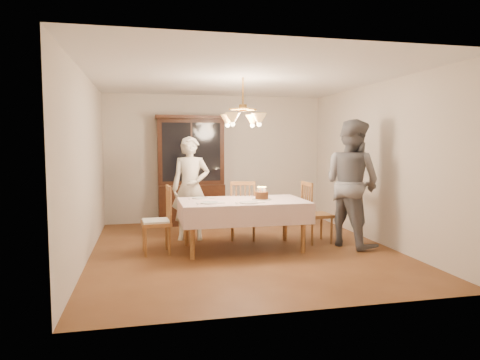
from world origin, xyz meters
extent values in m
plane|color=#5A3319|center=(0.00, 0.00, 0.00)|extent=(5.00, 5.00, 0.00)
plane|color=white|center=(0.00, 0.00, 2.60)|extent=(5.00, 5.00, 0.00)
plane|color=beige|center=(0.00, 2.50, 1.30)|extent=(4.50, 0.00, 4.50)
plane|color=beige|center=(0.00, -2.50, 1.30)|extent=(4.50, 0.00, 4.50)
plane|color=beige|center=(-2.25, 0.00, 1.30)|extent=(0.00, 5.00, 5.00)
plane|color=beige|center=(2.25, 0.00, 1.30)|extent=(0.00, 5.00, 5.00)
cube|color=brown|center=(0.00, 0.00, 0.73)|extent=(1.80, 1.00, 0.04)
cube|color=silver|center=(0.00, 0.00, 0.75)|extent=(1.90, 1.10, 0.01)
cylinder|color=brown|center=(-0.82, -0.42, 0.35)|extent=(0.07, 0.07, 0.71)
cylinder|color=brown|center=(0.82, -0.42, 0.35)|extent=(0.07, 0.07, 0.71)
cylinder|color=brown|center=(-0.82, 0.42, 0.35)|extent=(0.07, 0.07, 0.71)
cylinder|color=brown|center=(0.82, 0.42, 0.35)|extent=(0.07, 0.07, 0.71)
cube|color=black|center=(-0.55, 2.23, 0.40)|extent=(1.30, 0.50, 0.80)
cube|color=black|center=(-0.55, 2.28, 1.45)|extent=(1.30, 0.40, 1.30)
cube|color=black|center=(-0.55, 2.08, 1.45)|extent=(1.14, 0.01, 1.14)
cube|color=black|center=(-0.55, 2.23, 2.13)|extent=(1.38, 0.54, 0.06)
cube|color=brown|center=(0.15, 0.66, 0.45)|extent=(0.53, 0.51, 0.05)
cube|color=brown|center=(0.11, 0.47, 0.97)|extent=(0.40, 0.13, 0.06)
cylinder|color=brown|center=(0.37, 0.78, 0.21)|extent=(0.04, 0.04, 0.43)
cylinder|color=brown|center=(0.02, 0.87, 0.21)|extent=(0.04, 0.04, 0.43)
cylinder|color=brown|center=(0.29, 0.45, 0.21)|extent=(0.04, 0.04, 0.43)
cylinder|color=brown|center=(-0.06, 0.54, 0.21)|extent=(0.04, 0.04, 0.43)
cube|color=brown|center=(-1.30, 0.03, 0.45)|extent=(0.45, 0.47, 0.05)
cube|color=brown|center=(-1.11, 0.05, 0.97)|extent=(0.06, 0.40, 0.06)
cylinder|color=brown|center=(-1.49, 0.20, 0.21)|extent=(0.04, 0.04, 0.43)
cylinder|color=brown|center=(-1.46, -0.16, 0.21)|extent=(0.04, 0.04, 0.43)
cylinder|color=brown|center=(-1.15, 0.23, 0.21)|extent=(0.04, 0.04, 0.43)
cylinder|color=brown|center=(-1.12, -0.13, 0.21)|extent=(0.04, 0.04, 0.43)
cube|color=beige|center=(-1.30, 0.03, 0.48)|extent=(0.41, 0.43, 0.03)
cube|color=brown|center=(1.29, 0.17, 0.45)|extent=(0.44, 0.46, 0.05)
cube|color=brown|center=(1.10, 0.16, 0.97)|extent=(0.06, 0.40, 0.06)
cylinder|color=brown|center=(1.47, 0.00, 0.21)|extent=(0.04, 0.04, 0.43)
cylinder|color=brown|center=(1.45, 0.36, 0.21)|extent=(0.04, 0.04, 0.43)
cylinder|color=brown|center=(1.13, -0.02, 0.21)|extent=(0.04, 0.04, 0.43)
cylinder|color=brown|center=(1.11, 0.34, 0.21)|extent=(0.04, 0.04, 0.43)
imported|color=beige|center=(-0.71, 0.84, 0.87)|extent=(0.69, 0.51, 1.74)
imported|color=slate|center=(1.73, -0.15, 1.00)|extent=(1.09, 1.19, 1.99)
cylinder|color=white|center=(0.29, -0.02, 0.77)|extent=(0.30, 0.30, 0.01)
cylinder|color=#381D0C|center=(0.29, -0.02, 0.83)|extent=(0.20, 0.20, 0.11)
cylinder|color=#598CD8|center=(0.35, -0.02, 0.92)|extent=(0.01, 0.01, 0.07)
sphere|color=#FFB23F|center=(0.35, -0.02, 0.96)|extent=(0.01, 0.01, 0.01)
cylinder|color=pink|center=(0.35, 0.01, 0.92)|extent=(0.01, 0.01, 0.07)
sphere|color=#FFB23F|center=(0.35, 0.01, 0.96)|extent=(0.01, 0.01, 0.01)
cylinder|color=#EACC66|center=(0.34, 0.03, 0.92)|extent=(0.01, 0.01, 0.07)
sphere|color=#FFB23F|center=(0.34, 0.03, 0.96)|extent=(0.01, 0.01, 0.01)
cylinder|color=#598CD8|center=(0.32, 0.04, 0.92)|extent=(0.01, 0.01, 0.07)
sphere|color=#FFB23F|center=(0.32, 0.04, 0.96)|extent=(0.01, 0.01, 0.01)
cylinder|color=pink|center=(0.29, 0.04, 0.92)|extent=(0.01, 0.01, 0.07)
sphere|color=#FFB23F|center=(0.29, 0.04, 0.96)|extent=(0.01, 0.01, 0.01)
cylinder|color=#EACC66|center=(0.27, 0.04, 0.92)|extent=(0.01, 0.01, 0.07)
sphere|color=#FFB23F|center=(0.27, 0.04, 0.96)|extent=(0.01, 0.01, 0.01)
cylinder|color=#598CD8|center=(0.25, 0.03, 0.92)|extent=(0.01, 0.01, 0.07)
sphere|color=#FFB23F|center=(0.25, 0.03, 0.96)|extent=(0.01, 0.01, 0.01)
cylinder|color=pink|center=(0.24, 0.01, 0.92)|extent=(0.01, 0.01, 0.07)
sphere|color=#FFB23F|center=(0.24, 0.01, 0.96)|extent=(0.01, 0.01, 0.01)
cylinder|color=#EACC66|center=(0.23, -0.02, 0.92)|extent=(0.01, 0.01, 0.07)
sphere|color=#FFB23F|center=(0.23, -0.02, 0.96)|extent=(0.01, 0.01, 0.01)
cylinder|color=#598CD8|center=(0.24, -0.04, 0.92)|extent=(0.01, 0.01, 0.07)
sphere|color=#FFB23F|center=(0.24, -0.04, 0.96)|extent=(0.01, 0.01, 0.01)
cylinder|color=pink|center=(0.25, -0.06, 0.92)|extent=(0.01, 0.01, 0.07)
sphere|color=#FFB23F|center=(0.25, -0.06, 0.96)|extent=(0.01, 0.01, 0.01)
cylinder|color=#EACC66|center=(0.27, -0.07, 0.92)|extent=(0.01, 0.01, 0.07)
sphere|color=#FFB23F|center=(0.27, -0.07, 0.96)|extent=(0.01, 0.01, 0.01)
cylinder|color=#598CD8|center=(0.29, -0.08, 0.92)|extent=(0.01, 0.01, 0.07)
sphere|color=#FFB23F|center=(0.29, -0.08, 0.96)|extent=(0.01, 0.01, 0.01)
cylinder|color=pink|center=(0.32, -0.07, 0.92)|extent=(0.01, 0.01, 0.07)
sphere|color=#FFB23F|center=(0.32, -0.07, 0.96)|extent=(0.01, 0.01, 0.01)
cylinder|color=#EACC66|center=(0.34, -0.06, 0.92)|extent=(0.01, 0.01, 0.07)
sphere|color=#FFB23F|center=(0.34, -0.06, 0.96)|extent=(0.01, 0.01, 0.01)
cylinder|color=#598CD8|center=(0.35, -0.04, 0.92)|extent=(0.01, 0.01, 0.07)
sphere|color=#FFB23F|center=(0.35, -0.04, 0.96)|extent=(0.01, 0.01, 0.01)
cylinder|color=white|center=(-0.55, -0.23, 0.77)|extent=(0.26, 0.26, 0.02)
cube|color=silver|center=(-0.72, -0.23, 0.76)|extent=(0.01, 0.16, 0.01)
cube|color=beige|center=(-0.38, -0.23, 0.76)|extent=(0.10, 0.10, 0.01)
cylinder|color=white|center=(0.01, -0.33, 0.77)|extent=(0.27, 0.27, 0.02)
cube|color=silver|center=(-0.17, -0.33, 0.76)|extent=(0.02, 0.16, 0.01)
cube|color=beige|center=(0.20, -0.33, 0.76)|extent=(0.10, 0.10, 0.01)
cylinder|color=white|center=(-0.62, 0.33, 0.77)|extent=(0.25, 0.25, 0.02)
cube|color=silver|center=(-0.79, 0.33, 0.76)|extent=(0.01, 0.16, 0.01)
cube|color=beige|center=(-0.45, 0.33, 0.76)|extent=(0.10, 0.10, 0.01)
cylinder|color=#BF8C3F|center=(0.00, 0.00, 2.40)|extent=(0.02, 0.02, 0.40)
cylinder|color=#BF8C3F|center=(0.00, 0.00, 2.15)|extent=(0.12, 0.12, 0.10)
cone|color=#D8994C|center=(0.20, 0.20, 1.97)|extent=(0.22, 0.22, 0.18)
sphere|color=#FFD899|center=(0.20, 0.20, 1.90)|extent=(0.07, 0.07, 0.07)
cone|color=#D8994C|center=(-0.20, 0.20, 1.97)|extent=(0.22, 0.22, 0.18)
sphere|color=#FFD899|center=(-0.20, 0.20, 1.90)|extent=(0.07, 0.07, 0.07)
cone|color=#D8994C|center=(-0.20, -0.20, 1.97)|extent=(0.22, 0.22, 0.18)
sphere|color=#FFD899|center=(-0.20, -0.20, 1.90)|extent=(0.07, 0.07, 0.07)
cone|color=#D8994C|center=(0.20, -0.20, 1.97)|extent=(0.22, 0.22, 0.18)
sphere|color=#FFD899|center=(0.20, -0.20, 1.90)|extent=(0.07, 0.07, 0.07)
camera|label=1|loc=(-1.45, -6.30, 1.63)|focal=32.00mm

